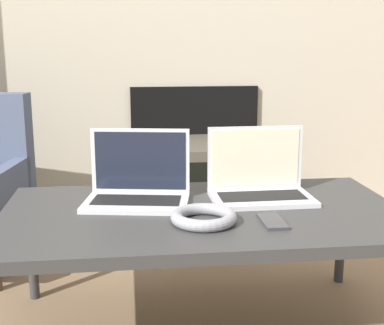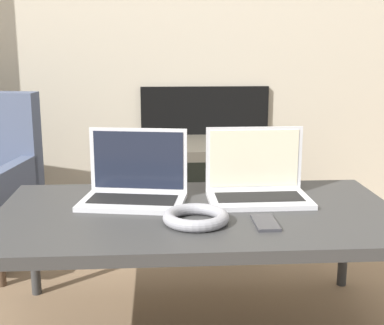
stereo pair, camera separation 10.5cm
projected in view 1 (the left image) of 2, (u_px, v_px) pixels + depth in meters
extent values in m
cube|color=black|center=(195.00, 150.00, 2.97)|extent=(0.70, 0.03, 0.70)
cube|color=#333333|center=(203.00, 216.00, 1.69)|extent=(1.27, 0.69, 0.04)
cylinder|color=#333333|center=(32.00, 250.00, 1.96)|extent=(0.04, 0.04, 0.38)
cylinder|color=#333333|center=(341.00, 236.00, 2.10)|extent=(0.04, 0.04, 0.38)
cube|color=silver|center=(136.00, 203.00, 1.74)|extent=(0.37, 0.27, 0.02)
cube|color=black|center=(136.00, 200.00, 1.74)|extent=(0.30, 0.16, 0.00)
cube|color=silver|center=(140.00, 161.00, 1.81)|extent=(0.33, 0.06, 0.22)
cube|color=black|center=(140.00, 161.00, 1.81)|extent=(0.30, 0.06, 0.20)
cube|color=silver|center=(262.00, 198.00, 1.79)|extent=(0.34, 0.22, 0.02)
cube|color=black|center=(262.00, 196.00, 1.78)|extent=(0.29, 0.12, 0.00)
cube|color=silver|center=(255.00, 157.00, 1.86)|extent=(0.33, 0.01, 0.22)
cube|color=beige|center=(255.00, 158.00, 1.86)|extent=(0.31, 0.01, 0.20)
torus|color=gray|center=(204.00, 217.00, 1.56)|extent=(0.20, 0.20, 0.04)
cube|color=#333338|center=(272.00, 221.00, 1.57)|extent=(0.07, 0.14, 0.01)
cube|color=#4C473D|center=(201.00, 184.00, 2.76)|extent=(0.53, 0.49, 0.44)
cube|color=black|center=(208.00, 198.00, 2.52)|extent=(0.43, 0.01, 0.34)
cube|color=#47516B|center=(6.00, 191.00, 2.17)|extent=(0.14, 0.51, 0.20)
cylinder|color=#4C3828|center=(20.00, 229.00, 2.50)|extent=(0.04, 0.04, 0.16)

